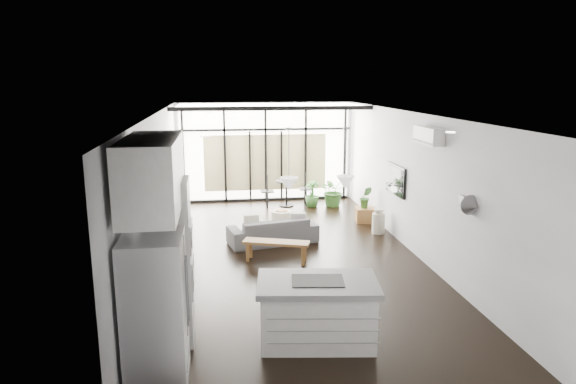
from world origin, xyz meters
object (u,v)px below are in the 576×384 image
object	(u,v)px
pouf	(282,219)
tv	(396,180)
island	(317,312)
fridge	(156,310)
sofa	(273,226)
milk_can	(378,221)
console_bench	(276,251)

from	to	relation	value
pouf	tv	distance (m)	2.82
island	fridge	size ratio (longest dim) A/B	0.90
sofa	milk_can	bearing A→B (deg)	175.79
milk_can	island	bearing A→B (deg)	-116.60
sofa	tv	distance (m)	2.86
sofa	tv	bearing A→B (deg)	168.34
island	fridge	world-z (taller)	fridge
island	fridge	xyz separation A→B (m)	(-2.00, -0.60, 0.44)
milk_can	tv	size ratio (longest dim) A/B	0.52
pouf	console_bench	bearing A→B (deg)	-99.87
island	sofa	bearing A→B (deg)	99.12
tv	console_bench	bearing A→B (deg)	-156.47
sofa	console_bench	bearing A→B (deg)	74.49
island	console_bench	world-z (taller)	island
pouf	milk_can	xyz separation A→B (m)	(2.12, -0.78, 0.09)
island	sofa	xyz separation A→B (m)	(-0.12, 4.30, -0.06)
fridge	console_bench	xyz separation A→B (m)	(1.82, 3.75, -0.67)
console_bench	milk_can	bearing A→B (deg)	49.64
fridge	milk_can	world-z (taller)	fridge
tv	sofa	bearing A→B (deg)	-179.09
sofa	pouf	bearing A→B (deg)	-119.17
milk_can	tv	distance (m)	1.09
island	pouf	world-z (taller)	island
island	tv	world-z (taller)	tv
milk_can	tv	bearing A→B (deg)	-52.70
tv	milk_can	bearing A→B (deg)	127.30
sofa	pouf	size ratio (longest dim) A/B	3.77
pouf	milk_can	size ratio (longest dim) A/B	0.87
fridge	island	bearing A→B (deg)	16.81
fridge	pouf	bearing A→B (deg)	69.88
pouf	tv	bearing A→B (deg)	-25.00
milk_can	tv	xyz separation A→B (m)	(0.24, -0.32, 1.01)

